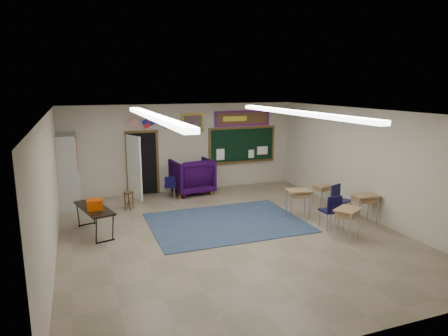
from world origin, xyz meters
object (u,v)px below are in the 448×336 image
object	(u,v)px
wingback_armchair	(192,176)
folding_table	(95,219)
wooden_stool	(129,200)
student_desk_front_left	(298,202)
student_desk_front_right	(322,194)

from	to	relation	value
wingback_armchair	folding_table	world-z (taller)	wingback_armchair
wooden_stool	student_desk_front_left	bearing A→B (deg)	-28.26
folding_table	wooden_stool	distance (m)	1.98
wingback_armchair	wooden_stool	xyz separation A→B (m)	(-2.25, -1.14, -0.32)
wingback_armchair	student_desk_front_right	xyz separation A→B (m)	(3.34, -2.76, -0.24)
wingback_armchair	wooden_stool	size ratio (longest dim) A/B	2.45
wingback_armchair	student_desk_front_right	distance (m)	4.34
wingback_armchair	wooden_stool	bearing A→B (deg)	20.24
student_desk_front_right	student_desk_front_left	bearing A→B (deg)	-165.97
student_desk_front_right	wooden_stool	distance (m)	5.83
student_desk_front_left	folding_table	distance (m)	5.43
student_desk_front_left	folding_table	world-z (taller)	folding_table
wooden_stool	student_desk_front_right	bearing A→B (deg)	-16.16
wingback_armchair	student_desk_front_left	xyz separation A→B (m)	(2.09, -3.47, -0.16)
wingback_armchair	wooden_stool	world-z (taller)	wingback_armchair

